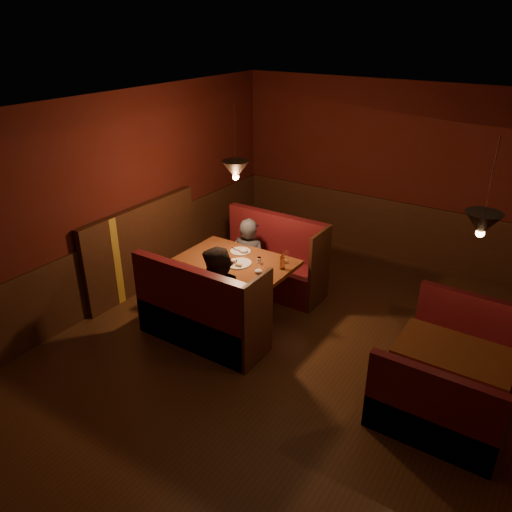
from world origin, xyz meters
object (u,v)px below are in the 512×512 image
Objects in this scene: main_bench_near at (200,319)px; diner_b at (218,285)px; main_bench_far at (273,266)px; second_bench_near at (434,418)px; second_bench_far at (467,347)px; main_table at (239,272)px; second_table at (452,363)px; diner_a at (249,245)px.

diner_b is at bearing 48.69° from main_bench_near.
second_bench_near is (2.90, -1.78, -0.08)m from main_bench_far.
diner_b reaches higher than second_bench_far.
diner_b is at bearing -157.36° from second_bench_far.
second_bench_near is at bearing -0.89° from main_bench_near.
diner_b is at bearing -75.40° from main_table.
second_table is 2.77m from diner_b.
main_bench_near reaches higher than second_bench_far.
diner_a is 1.29m from diner_b.
second_bench_far is (0.03, 0.69, -0.19)m from second_table.
diner_b is (-2.71, -0.46, 0.33)m from second_table.
diner_a is (-3.12, 1.46, 0.48)m from second_bench_near.
second_table is at bearing 92.20° from second_bench_near.
main_bench_near is (0.02, -0.87, -0.27)m from main_table.
main_table is at bearing 91.05° from main_bench_near.
main_bench_near is at bearing -90.00° from main_bench_far.
diner_b reaches higher than main_table.
second_bench_far is (2.90, 1.33, -0.08)m from main_bench_near.
main_table is at bearing 162.60° from second_bench_near.
second_bench_far is 3.01m from diner_b.
main_bench_far is at bearing 159.18° from second_table.
main_table is 2.90m from second_table.
second_bench_far is 1.37m from second_bench_near.
diner_a is (-0.22, 1.42, 0.40)m from main_bench_near.
main_table is 0.99× the size of diner_a.
main_bench_far is at bearing -135.49° from diner_a.
main_table is 0.91× the size of main_bench_far.
second_bench_far is at bearing 43.57° from diner_b.
diner_b is (0.16, 0.18, 0.44)m from main_bench_near.
main_bench_near reaches higher than second_bench_near.
main_bench_far is 1.32× the size of second_bench_near.
main_bench_near is at bearing -110.38° from diner_b.
main_bench_far is 1.46× the size of second_table.
second_bench_near is (2.90, -0.05, -0.08)m from main_bench_near.
diner_a is 0.95× the size of diner_b.
main_bench_near is 1.32× the size of second_bench_far.
second_table is 0.90× the size of second_bench_near.
second_bench_near is at bearing 16.13° from diner_b.
second_bench_near is at bearing -87.80° from second_table.
diner_a is (-0.22, -0.31, 0.40)m from main_bench_far.
second_bench_near is 0.83× the size of diner_a.
main_bench_far reaches higher than second_table.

